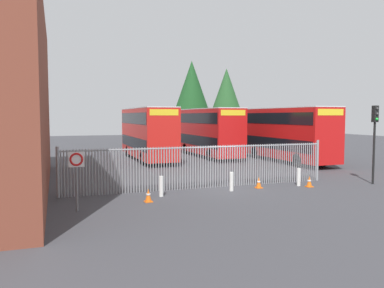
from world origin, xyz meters
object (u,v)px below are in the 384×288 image
(traffic_cone_near_kerb, at_px, (259,183))
(double_decker_bus_near_gate, at_px, (286,132))
(bollard_near_right, at_px, (299,177))
(speed_limit_sign_post, at_px, (77,166))
(bollard_near_left, at_px, (161,186))
(bollard_center_front, at_px, (232,182))
(traffic_cone_by_gate, at_px, (148,195))
(traffic_light_kerbside, at_px, (375,130))
(traffic_cone_mid_forecourt, at_px, (309,182))
(double_decker_bus_behind_fence_right, at_px, (207,130))
(double_decker_bus_behind_fence_left, at_px, (147,132))

(traffic_cone_near_kerb, bearing_deg, double_decker_bus_near_gate, 50.54)
(bollard_near_right, bearing_deg, speed_limit_sign_post, -171.25)
(bollard_near_left, height_order, bollard_center_front, same)
(traffic_cone_by_gate, distance_m, speed_limit_sign_post, 3.41)
(speed_limit_sign_post, bearing_deg, bollard_near_left, 22.65)
(traffic_light_kerbside, bearing_deg, speed_limit_sign_post, -176.90)
(traffic_light_kerbside, bearing_deg, traffic_cone_mid_forecourt, 173.42)
(double_decker_bus_near_gate, distance_m, speed_limit_sign_post, 20.53)
(bollard_near_left, height_order, traffic_cone_mid_forecourt, bollard_near_left)
(bollard_near_right, xyz_separation_m, traffic_cone_mid_forecourt, (0.33, -0.47, -0.19))
(bollard_near_right, bearing_deg, double_decker_bus_behind_fence_right, 86.33)
(double_decker_bus_behind_fence_right, height_order, traffic_cone_by_gate, double_decker_bus_behind_fence_right)
(double_decker_bus_behind_fence_right, distance_m, traffic_light_kerbside, 16.79)
(traffic_cone_by_gate, bearing_deg, double_decker_bus_behind_fence_right, 60.36)
(bollard_near_right, height_order, traffic_cone_near_kerb, bollard_near_right)
(bollard_center_front, relative_size, traffic_cone_near_kerb, 1.61)
(double_decker_bus_near_gate, height_order, traffic_cone_mid_forecourt, double_decker_bus_near_gate)
(double_decker_bus_behind_fence_left, bearing_deg, traffic_cone_by_gate, -102.90)
(traffic_cone_near_kerb, bearing_deg, double_decker_bus_behind_fence_left, 99.88)
(traffic_cone_near_kerb, relative_size, speed_limit_sign_post, 0.25)
(bollard_near_left, height_order, traffic_light_kerbside, traffic_light_kerbside)
(double_decker_bus_near_gate, height_order, double_decker_bus_behind_fence_right, same)
(double_decker_bus_near_gate, bearing_deg, traffic_cone_near_kerb, -129.46)
(double_decker_bus_behind_fence_left, bearing_deg, bollard_near_right, -71.67)
(double_decker_bus_near_gate, distance_m, bollard_near_right, 11.35)
(double_decker_bus_near_gate, bearing_deg, traffic_light_kerbside, -97.29)
(bollard_center_front, xyz_separation_m, traffic_cone_by_gate, (-4.47, -1.02, -0.19))
(traffic_cone_near_kerb, bearing_deg, traffic_light_kerbside, -9.33)
(double_decker_bus_near_gate, bearing_deg, bollard_center_front, -134.26)
(traffic_cone_near_kerb, bearing_deg, bollard_near_left, -176.56)
(speed_limit_sign_post, xyz_separation_m, traffic_light_kerbside, (15.65, 0.85, 1.21))
(double_decker_bus_near_gate, xyz_separation_m, bollard_near_right, (-5.54, -9.71, -1.95))
(double_decker_bus_near_gate, xyz_separation_m, double_decker_bus_behind_fence_left, (-10.40, 4.97, 0.00))
(bollard_center_front, relative_size, traffic_light_kerbside, 0.22)
(double_decker_bus_near_gate, height_order, bollard_near_right, double_decker_bus_near_gate)
(traffic_cone_by_gate, bearing_deg, double_decker_bus_behind_fence_left, 77.10)
(double_decker_bus_near_gate, bearing_deg, double_decker_bus_behind_fence_left, 154.48)
(traffic_cone_by_gate, bearing_deg, bollard_near_right, 7.37)
(bollard_near_right, bearing_deg, bollard_near_left, -178.73)
(traffic_cone_by_gate, xyz_separation_m, traffic_light_kerbside, (12.65, 0.18, 2.70))
(double_decker_bus_behind_fence_right, xyz_separation_m, speed_limit_sign_post, (-12.47, -17.32, -0.65))
(double_decker_bus_near_gate, xyz_separation_m, traffic_cone_near_kerb, (-7.87, -9.56, -2.13))
(double_decker_bus_near_gate, height_order, speed_limit_sign_post, double_decker_bus_near_gate)
(bollard_near_right, distance_m, traffic_cone_mid_forecourt, 0.61)
(double_decker_bus_behind_fence_right, height_order, traffic_light_kerbside, double_decker_bus_behind_fence_right)
(traffic_cone_near_kerb, bearing_deg, speed_limit_sign_post, -168.15)
(bollard_near_right, height_order, traffic_cone_mid_forecourt, bollard_near_right)
(double_decker_bus_near_gate, bearing_deg, bollard_near_right, -119.69)
(traffic_light_kerbside, bearing_deg, bollard_near_right, 167.59)
(traffic_cone_by_gate, bearing_deg, double_decker_bus_near_gate, 37.65)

